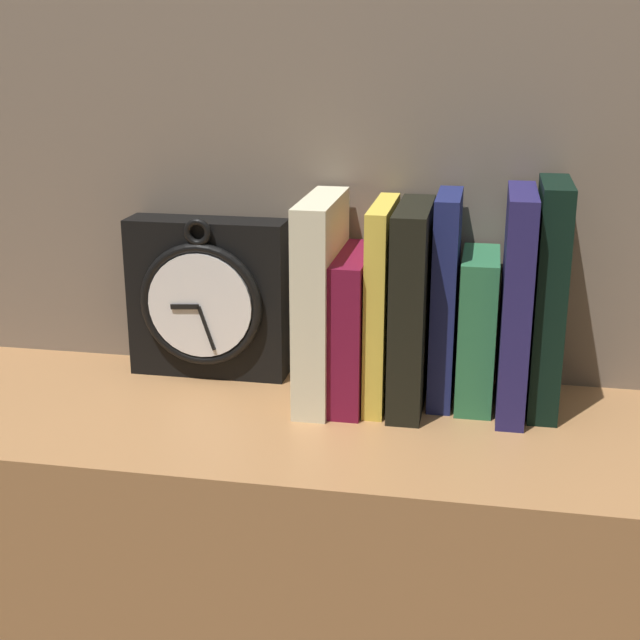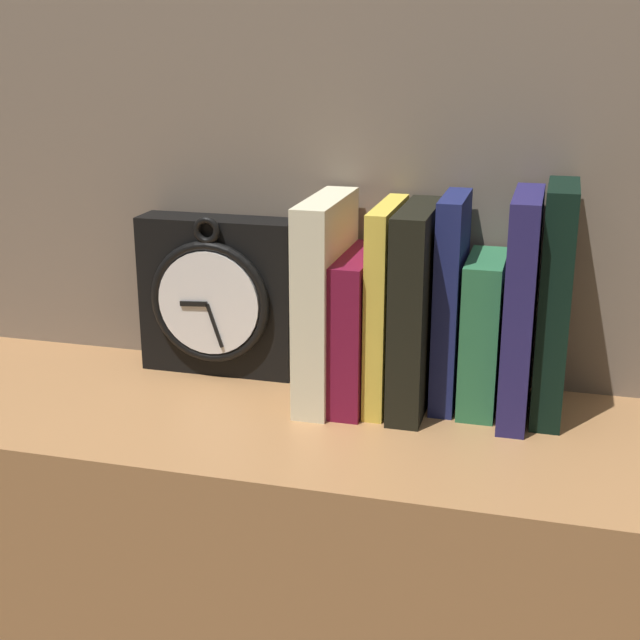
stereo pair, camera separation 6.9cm
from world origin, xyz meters
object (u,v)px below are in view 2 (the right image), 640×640
(clock, at_px, (218,296))
(book_slot7_black, at_px, (555,303))
(book_slot1_maroon, at_px, (358,328))
(book_slot3_black, at_px, (415,309))
(book_slot2_yellow, at_px, (386,305))
(book_slot6_navy, at_px, (521,307))
(book_slot4_navy, at_px, (450,302))
(book_slot0_cream, at_px, (326,300))
(book_slot5_green, at_px, (483,333))

(clock, bearing_deg, book_slot7_black, -4.04)
(book_slot1_maroon, distance_m, book_slot3_black, 0.07)
(book_slot2_yellow, bearing_deg, book_slot3_black, -7.74)
(book_slot2_yellow, xyz_separation_m, book_slot6_navy, (0.15, -0.00, 0.01))
(clock, relative_size, book_slot4_navy, 0.85)
(clock, xyz_separation_m, book_slot1_maroon, (0.19, -0.04, -0.01))
(book_slot4_navy, bearing_deg, clock, 175.38)
(book_slot4_navy, height_order, book_slot6_navy, book_slot6_navy)
(book_slot0_cream, bearing_deg, book_slot1_maroon, 5.93)
(book_slot4_navy, xyz_separation_m, book_slot7_black, (0.11, -0.01, 0.01))
(book_slot0_cream, distance_m, book_slot2_yellow, 0.07)
(book_slot0_cream, xyz_separation_m, book_slot2_yellow, (0.07, 0.01, -0.00))
(book_slot3_black, xyz_separation_m, book_slot5_green, (0.07, 0.02, -0.03))
(book_slot4_navy, bearing_deg, book_slot7_black, -2.54)
(book_slot7_black, bearing_deg, book_slot6_navy, -163.56)
(book_slot1_maroon, xyz_separation_m, book_slot7_black, (0.22, 0.01, 0.04))
(book_slot2_yellow, xyz_separation_m, book_slot4_navy, (0.07, 0.02, 0.01))
(clock, relative_size, book_slot0_cream, 0.86)
(book_slot4_navy, bearing_deg, book_slot1_maroon, -169.12)
(book_slot5_green, distance_m, book_slot6_navy, 0.06)
(clock, relative_size, book_slot6_navy, 0.82)
(book_slot3_black, xyz_separation_m, book_slot4_navy, (0.04, 0.02, 0.01))
(book_slot6_navy, bearing_deg, book_slot4_navy, 168.89)
(book_slot0_cream, xyz_separation_m, book_slot1_maroon, (0.04, 0.00, -0.03))
(book_slot5_green, bearing_deg, clock, 175.49)
(book_slot0_cream, bearing_deg, book_slot7_black, 4.18)
(book_slot4_navy, relative_size, book_slot5_green, 1.38)
(book_slot3_black, distance_m, book_slot4_navy, 0.04)
(book_slot6_navy, xyz_separation_m, book_slot7_black, (0.04, 0.01, 0.00))
(clock, height_order, book_slot6_navy, book_slot6_navy)
(book_slot1_maroon, bearing_deg, clock, 167.11)
(book_slot3_black, height_order, book_slot4_navy, book_slot4_navy)
(clock, height_order, book_slot3_black, book_slot3_black)
(clock, distance_m, book_slot3_black, 0.26)
(book_slot0_cream, height_order, book_slot3_black, book_slot0_cream)
(book_slot2_yellow, relative_size, book_slot4_navy, 0.96)
(clock, height_order, book_slot0_cream, book_slot0_cream)
(book_slot2_yellow, relative_size, book_slot3_black, 1.00)
(book_slot5_green, bearing_deg, book_slot7_black, -1.96)
(book_slot1_maroon, bearing_deg, book_slot4_navy, 10.88)
(clock, relative_size, book_slot5_green, 1.17)
(book_slot1_maroon, distance_m, book_slot4_navy, 0.11)
(clock, relative_size, book_slot3_black, 0.89)
(book_slot5_green, height_order, book_slot7_black, book_slot7_black)
(book_slot0_cream, relative_size, book_slot5_green, 1.35)
(book_slot0_cream, xyz_separation_m, book_slot4_navy, (0.14, 0.02, 0.00))
(book_slot4_navy, relative_size, book_slot7_black, 0.93)
(book_slot0_cream, distance_m, book_slot4_navy, 0.14)
(book_slot5_green, bearing_deg, book_slot4_navy, 176.30)
(book_slot1_maroon, xyz_separation_m, book_slot4_navy, (0.10, 0.02, 0.03))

